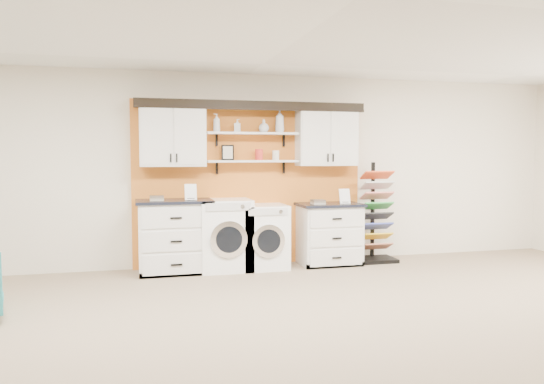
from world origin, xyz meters
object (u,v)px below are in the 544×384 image
object	(u,v)px
dryer	(263,236)
sample_rack	(376,229)
base_cabinet_left	(175,236)
washer	(225,235)
base_cabinet_right	(329,234)

from	to	relation	value
dryer	sample_rack	world-z (taller)	sample_rack
base_cabinet_left	sample_rack	xyz separation A→B (m)	(3.03, 0.03, -0.01)
sample_rack	washer	bearing A→B (deg)	-177.60
sample_rack	base_cabinet_left	bearing A→B (deg)	-177.86
washer	dryer	distance (m)	0.55
base_cabinet_left	base_cabinet_right	size ratio (longest dim) A/B	1.11
dryer	sample_rack	distance (m)	1.78
base_cabinet_right	washer	size ratio (longest dim) A/B	0.93
base_cabinet_left	sample_rack	world-z (taller)	sample_rack
washer	base_cabinet_right	bearing A→B (deg)	0.12
base_cabinet_right	sample_rack	distance (m)	0.77
dryer	washer	bearing A→B (deg)	-180.00
base_cabinet_left	sample_rack	size ratio (longest dim) A/B	0.68
base_cabinet_right	dryer	distance (m)	1.01
base_cabinet_right	washer	distance (m)	1.56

